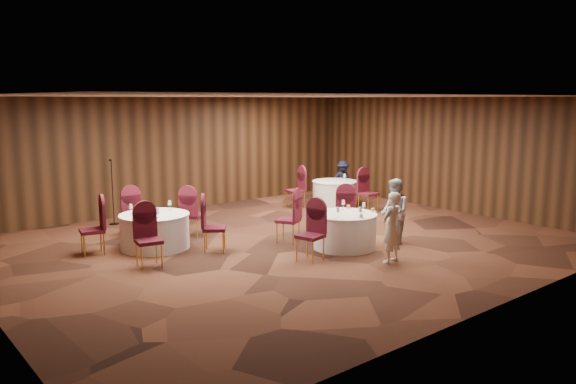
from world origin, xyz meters
TOP-DOWN VIEW (x-y plane):
  - ground at (0.00, 0.00)m, footprint 12.00×12.00m
  - room_shell at (0.00, 0.00)m, footprint 12.00×12.00m
  - table_main at (0.73, -1.04)m, footprint 1.38×1.38m
  - table_left at (-2.42, 1.46)m, footprint 1.47×1.47m
  - table_right at (3.93, 2.56)m, footprint 1.35×1.35m
  - chairs_main at (0.43, -0.46)m, footprint 2.81×2.06m
  - chairs_left at (-2.40, 1.45)m, footprint 3.01×3.07m
  - chairs_right at (3.46, 2.23)m, footprint 1.85×2.28m
  - tabletop_main at (0.87, -1.14)m, footprint 1.13×1.02m
  - tabletop_left at (-2.43, 1.47)m, footprint 0.91×0.77m
  - tabletop_right at (4.10, 2.33)m, footprint 0.08×0.08m
  - mic_stand at (-2.20, 4.26)m, footprint 0.24×0.24m
  - woman_a at (0.65, -2.41)m, footprint 0.54×0.38m
  - woman_b at (1.80, -1.51)m, footprint 0.83×0.88m
  - man_c at (4.98, 3.29)m, footprint 0.90×0.74m

SIDE VIEW (x-z plane):
  - ground at x=0.00m, z-range 0.00..0.00m
  - table_left at x=-2.42m, z-range 0.01..0.75m
  - table_right at x=3.93m, z-range 0.01..0.75m
  - table_main at x=0.73m, z-range 0.01..0.75m
  - mic_stand at x=-2.20m, z-range -0.34..1.32m
  - chairs_main at x=0.43m, z-range 0.00..1.00m
  - chairs_left at x=-2.40m, z-range 0.00..1.00m
  - chairs_right at x=3.46m, z-range 0.00..1.00m
  - man_c at x=4.98m, z-range 0.00..1.21m
  - woman_a at x=0.65m, z-range 0.00..1.39m
  - woman_b at x=1.80m, z-range 0.00..1.44m
  - tabletop_left at x=-2.43m, z-range 0.71..0.93m
  - tabletop_main at x=0.87m, z-range 0.74..0.95m
  - tabletop_right at x=4.10m, z-range 0.79..1.01m
  - room_shell at x=0.00m, z-range -4.04..7.96m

